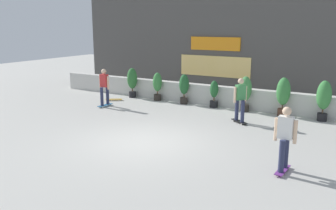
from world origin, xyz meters
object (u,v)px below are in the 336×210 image
(potted_plant_3, at_px, (214,93))
(potted_plant_6, at_px, (324,97))
(potted_plant_4, at_px, (245,91))
(potted_plant_5, at_px, (283,94))
(skateboard_near_camera, at_px, (114,99))
(skater_mid_plaza, at_px, (240,98))
(potted_plant_1, at_px, (157,85))
(skater_by_wall_left, at_px, (285,137))
(potted_plant_2, at_px, (184,87))
(potted_plant_0, at_px, (132,80))
(skater_far_left, at_px, (104,86))

(potted_plant_3, bearing_deg, potted_plant_6, 0.00)
(potted_plant_3, height_order, potted_plant_4, potted_plant_4)
(potted_plant_5, height_order, skateboard_near_camera, potted_plant_5)
(skater_mid_plaza, xyz_separation_m, skateboard_near_camera, (-6.60, 0.79, -0.88))
(potted_plant_1, height_order, potted_plant_5, potted_plant_5)
(potted_plant_3, height_order, potted_plant_5, potted_plant_5)
(potted_plant_3, height_order, skater_by_wall_left, skater_by_wall_left)
(potted_plant_3, bearing_deg, potted_plant_2, 180.00)
(potted_plant_3, distance_m, skater_mid_plaza, 2.67)
(skateboard_near_camera, bearing_deg, potted_plant_2, 18.93)
(potted_plant_2, height_order, skateboard_near_camera, potted_plant_2)
(potted_plant_4, bearing_deg, skater_mid_plaza, -77.13)
(potted_plant_1, height_order, potted_plant_3, potted_plant_1)
(potted_plant_1, xyz_separation_m, potted_plant_3, (2.95, 0.00, -0.13))
(potted_plant_1, xyz_separation_m, potted_plant_5, (5.93, 0.00, 0.15))
(potted_plant_5, distance_m, skater_mid_plaza, 2.21)
(potted_plant_1, relative_size, potted_plant_3, 1.12)
(potted_plant_1, bearing_deg, potted_plant_2, 0.00)
(potted_plant_4, xyz_separation_m, potted_plant_5, (1.56, 0.00, 0.05))
(potted_plant_0, distance_m, skateboard_near_camera, 1.40)
(potted_plant_5, distance_m, skater_by_wall_left, 5.95)
(potted_plant_0, height_order, skateboard_near_camera, potted_plant_0)
(potted_plant_2, xyz_separation_m, potted_plant_5, (4.48, 0.00, 0.13))
(potted_plant_0, xyz_separation_m, potted_plant_1, (1.49, -0.00, -0.10))
(potted_plant_6, bearing_deg, potted_plant_3, 180.00)
(potted_plant_5, xyz_separation_m, potted_plant_6, (1.51, 0.00, -0.00))
(skater_by_wall_left, height_order, skater_far_left, same)
(potted_plant_1, distance_m, skater_by_wall_left, 9.33)
(potted_plant_0, xyz_separation_m, potted_plant_6, (8.93, 0.00, 0.05))
(potted_plant_6, height_order, skateboard_near_camera, potted_plant_6)
(skater_by_wall_left, bearing_deg, potted_plant_1, 141.68)
(potted_plant_0, distance_m, potted_plant_6, 8.93)
(potted_plant_0, bearing_deg, skateboard_near_camera, -105.37)
(potted_plant_1, distance_m, potted_plant_2, 1.45)
(potted_plant_4, relative_size, skater_mid_plaza, 0.88)
(potted_plant_0, bearing_deg, skater_far_left, -86.31)
(potted_plant_1, relative_size, potted_plant_6, 0.86)
(skater_mid_plaza, bearing_deg, potted_plant_3, 134.31)
(potted_plant_5, xyz_separation_m, skateboard_near_camera, (-7.73, -1.11, -0.85))
(potted_plant_1, xyz_separation_m, skateboard_near_camera, (-1.79, -1.11, -0.70))
(skater_far_left, xyz_separation_m, skateboard_near_camera, (-0.46, 1.20, -0.88))
(skater_by_wall_left, relative_size, skateboard_near_camera, 2.17)
(potted_plant_1, height_order, skater_by_wall_left, skater_by_wall_left)
(potted_plant_0, xyz_separation_m, skater_mid_plaza, (6.29, -1.90, 0.08))
(skater_mid_plaza, bearing_deg, potted_plant_5, 59.37)
(potted_plant_1, bearing_deg, potted_plant_4, 0.00)
(potted_plant_2, bearing_deg, skateboard_near_camera, -161.07)
(skater_far_left, bearing_deg, potted_plant_3, 28.32)
(potted_plant_0, bearing_deg, skater_mid_plaza, -16.80)
(potted_plant_3, relative_size, potted_plant_5, 0.77)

